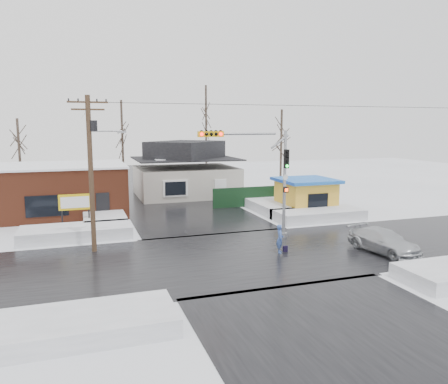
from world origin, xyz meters
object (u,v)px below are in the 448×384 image
object	(u,v)px
pedestrian	(280,239)
utility_pole	(92,165)
traffic_signal	(263,170)
car	(384,242)
marquee_sign	(75,203)
kiosk	(306,195)

from	to	relation	value
pedestrian	utility_pole	bearing A→B (deg)	93.34
traffic_signal	utility_pole	distance (m)	10.39
car	traffic_signal	bearing A→B (deg)	127.81
marquee_sign	kiosk	world-z (taller)	kiosk
utility_pole	kiosk	bearing A→B (deg)	20.44
kiosk	marquee_sign	bearing A→B (deg)	-178.45
utility_pole	marquee_sign	xyz separation A→B (m)	(-1.07, 5.99, -3.19)
marquee_sign	car	bearing A→B (deg)	-34.43
marquee_sign	pedestrian	world-z (taller)	marquee_sign
traffic_signal	marquee_sign	size ratio (longest dim) A/B	2.75
utility_pole	marquee_sign	bearing A→B (deg)	100.13
traffic_signal	kiosk	world-z (taller)	traffic_signal
traffic_signal	kiosk	bearing A→B (deg)	44.84
marquee_sign	car	world-z (taller)	marquee_sign
marquee_sign	car	distance (m)	20.54
traffic_signal	marquee_sign	bearing A→B (deg)	150.28
pedestrian	marquee_sign	bearing A→B (deg)	72.52
pedestrian	car	distance (m)	6.03
marquee_sign	pedestrian	size ratio (longest dim) A/B	1.54
kiosk	car	xyz separation A→B (m)	(-1.59, -12.09, -0.80)
utility_pole	car	xyz separation A→B (m)	(15.84, -5.59, -4.44)
marquee_sign	kiosk	distance (m)	18.51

